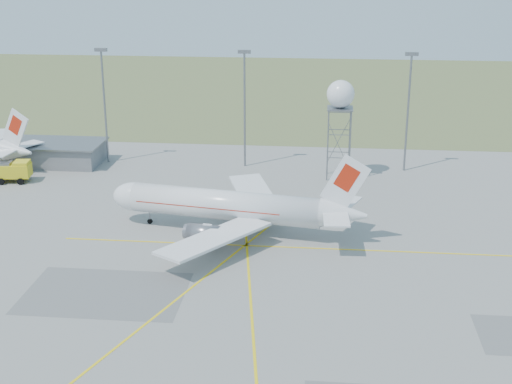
# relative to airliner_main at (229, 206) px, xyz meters

# --- Properties ---
(ground) EXTENTS (400.00, 400.00, 0.00)m
(ground) POSITION_rel_airliner_main_xyz_m (8.51, -34.55, -3.74)
(ground) COLOR #9A9995
(ground) RESTS_ON ground
(grass_strip) EXTENTS (400.00, 120.00, 0.03)m
(grass_strip) POSITION_rel_airliner_main_xyz_m (8.51, 105.45, -3.72)
(grass_strip) COLOR #596A3A
(grass_strip) RESTS_ON ground
(building_grey) EXTENTS (19.00, 10.00, 3.90)m
(building_grey) POSITION_rel_airliner_main_xyz_m (-36.49, 29.45, -1.77)
(building_grey) COLOR slate
(building_grey) RESTS_ON ground
(mast_a) EXTENTS (2.20, 0.50, 20.50)m
(mast_a) POSITION_rel_airliner_main_xyz_m (-26.49, 31.45, 8.33)
(mast_a) COLOR slate
(mast_a) RESTS_ON ground
(mast_b) EXTENTS (2.20, 0.50, 20.50)m
(mast_b) POSITION_rel_airliner_main_xyz_m (-1.49, 31.45, 8.33)
(mast_b) COLOR slate
(mast_b) RESTS_ON ground
(mast_c) EXTENTS (2.20, 0.50, 20.50)m
(mast_c) POSITION_rel_airliner_main_xyz_m (26.51, 31.45, 8.33)
(mast_c) COLOR slate
(mast_c) RESTS_ON ground
(airliner_main) EXTENTS (35.79, 34.40, 12.20)m
(airliner_main) POSITION_rel_airliner_main_xyz_m (0.00, 0.00, 0.00)
(airliner_main) COLOR white
(airliner_main) RESTS_ON ground
(radar_tower) EXTENTS (4.57, 4.57, 16.53)m
(radar_tower) POSITION_rel_airliner_main_xyz_m (14.92, 26.35, 5.54)
(radar_tower) COLOR slate
(radar_tower) RESTS_ON ground
(fire_truck) EXTENTS (9.22, 4.51, 3.56)m
(fire_truck) POSITION_rel_airliner_main_xyz_m (-40.03, 18.23, -2.03)
(fire_truck) COLOR yellow
(fire_truck) RESTS_ON ground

